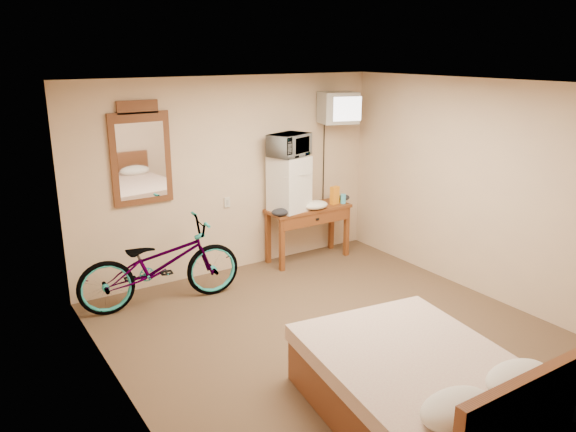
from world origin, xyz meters
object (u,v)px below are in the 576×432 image
object	(u,v)px
crt_television	(338,108)
wall_mirror	(141,155)
microwave	(289,145)
bed	(424,388)
blue_cup	(343,199)
mini_fridge	(289,184)
bicycle	(160,264)
desk	(310,217)

from	to	relation	value
crt_television	wall_mirror	distance (m)	2.68
microwave	bed	xyz separation A→B (m)	(-0.99, -3.43, -1.32)
crt_television	bed	size ratio (longest dim) A/B	0.31
blue_cup	wall_mirror	distance (m)	2.84
bed	wall_mirror	bearing A→B (deg)	103.72
microwave	wall_mirror	size ratio (longest dim) A/B	0.44
blue_cup	bed	size ratio (longest dim) A/B	0.06
crt_television	bed	world-z (taller)	crt_television
mini_fridge	wall_mirror	world-z (taller)	wall_mirror
bicycle	bed	world-z (taller)	bicycle
desk	microwave	world-z (taller)	microwave
mini_fridge	microwave	xyz separation A→B (m)	(0.00, 0.00, 0.51)
microwave	wall_mirror	distance (m)	1.89
desk	crt_television	bearing A→B (deg)	2.14
desk	mini_fridge	size ratio (longest dim) A/B	1.62
desk	wall_mirror	distance (m)	2.43
bed	microwave	bearing A→B (deg)	73.97
desk	blue_cup	bearing A→B (deg)	-8.42
desk	crt_television	size ratio (longest dim) A/B	1.87
desk	bicycle	world-z (taller)	bicycle
crt_television	bed	xyz separation A→B (m)	(-1.74, -3.40, -1.76)
mini_fridge	bicycle	size ratio (longest dim) A/B	0.39
blue_cup	wall_mirror	bearing A→B (deg)	172.73
desk	microwave	bearing A→B (deg)	171.37
bed	mini_fridge	bearing A→B (deg)	73.98
microwave	blue_cup	world-z (taller)	microwave
blue_cup	bicycle	bearing A→B (deg)	-176.56
bicycle	bed	distance (m)	3.29
mini_fridge	crt_television	world-z (taller)	crt_television
mini_fridge	bicycle	world-z (taller)	mini_fridge
mini_fridge	desk	bearing A→B (deg)	-8.59
blue_cup	crt_television	distance (m)	1.25
desk	bicycle	size ratio (longest dim) A/B	0.64
microwave	bicycle	size ratio (longest dim) A/B	0.29
desk	wall_mirror	xyz separation A→B (m)	(-2.18, 0.27, 1.03)
desk	blue_cup	distance (m)	0.56
microwave	bed	world-z (taller)	microwave
desk	mini_fridge	distance (m)	0.59
bed	bicycle	bearing A→B (deg)	106.44
microwave	desk	bearing A→B (deg)	-29.17
desk	microwave	xyz separation A→B (m)	(-0.30, 0.05, 1.01)
bicycle	bed	size ratio (longest dim) A/B	0.90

